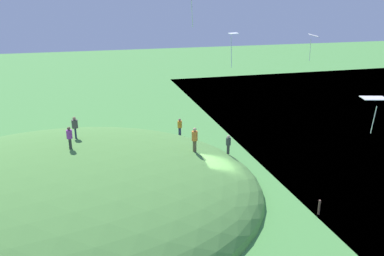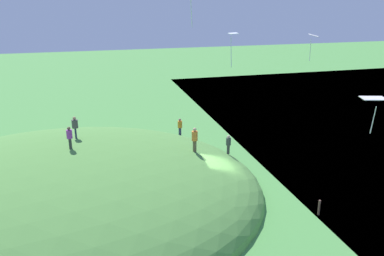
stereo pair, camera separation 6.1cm
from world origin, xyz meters
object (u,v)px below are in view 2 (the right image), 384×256
Objects in this scene: person_with_child at (195,137)px; kite_1 at (313,37)px; person_on_hilltop at (75,125)px; person_walking_path at (180,125)px; kite_2 at (373,100)px; person_watching_kites at (69,135)px; kite_0 at (233,37)px; mooring_post at (319,208)px; person_near_shore at (228,142)px.

person_with_child is 10.96m from kite_1.
person_on_hilltop is 9.88m from person_walking_path.
person_with_child is at bearing -72.56° from kite_2.
kite_0 is (-9.17, 6.53, 6.95)m from person_watching_kites.
kite_0 reaches higher than kite_2.
kite_1 is at bearing -104.92° from person_on_hilltop.
person_walking_path is 15.67m from kite_0.
person_with_child is at bearing -44.50° from mooring_post.
kite_0 is at bearing -62.59° from kite_2.
person_on_hilltop is 18.13m from mooring_post.
kite_1 reaches higher than person_watching_kites.
kite_2 is (-3.60, 6.94, -1.95)m from kite_0.
kite_1 is (-5.16, 2.52, 8.31)m from person_near_shore.
kite_1 is (-17.08, 1.51, 6.26)m from person_watching_kites.
kite_1 is 12.77m from kite_2.
person_watching_kites is 12.14m from person_near_shore.
person_on_hilltop reaches higher than person_with_child.
person_walking_path is 0.88× the size of person_with_child.
kite_1 is at bearing -108.03° from mooring_post.
kite_0 reaches higher than person_watching_kites.
mooring_post is at bearing 71.97° from kite_1.
person_near_shore is 1.07× the size of kite_2.
person_on_hilltop is 8.93m from person_with_child.
kite_2 is (-12.77, 13.47, 5.00)m from person_watching_kites.
person_walking_path is at bearing 73.66° from person_with_child.
kite_0 is at bearing -102.30° from person_watching_kites.
person_watching_kites is 2.46m from person_on_hilltop.
kite_2 is 11.33m from mooring_post.
person_with_child is (-8.39, 2.99, -0.67)m from person_on_hilltop.
person_on_hilltop is 1.60× the size of mooring_post.
kite_1 is 1.28× the size of kite_2.
kite_2 is (4.31, 11.96, -1.26)m from kite_1.
person_on_hilltop is 0.87× the size of kite_1.
kite_0 is 12.52m from mooring_post.
person_on_hilltop is at bearing 15.56° from person_watching_kites.
kite_1 reaches higher than mooring_post.
kite_2 is at bearing -84.81° from person_with_child.
person_on_hilltop is 1.12× the size of kite_2.
kite_2 is (-12.45, 15.91, 5.07)m from person_on_hilltop.
person_on_hilltop is at bearing -176.96° from person_near_shore.
person_watching_kites reaches higher than person_near_shore.
kite_1 is (-7.91, -5.02, -0.69)m from kite_0.
person_near_shore is at bearing 13.63° from person_with_child.
mooring_post is (-6.09, 13.30, -1.91)m from person_walking_path.
kite_2 is at bearing -113.37° from person_watching_kites.
kite_0 is (2.75, 7.54, 9.00)m from person_near_shore.
person_watching_kites is at bearing 2.71° from person_walking_path.
kite_2 is at bearing 68.66° from mooring_post.
person_near_shore is 12.06m from kite_0.
person_walking_path is 14.75m from mooring_post.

